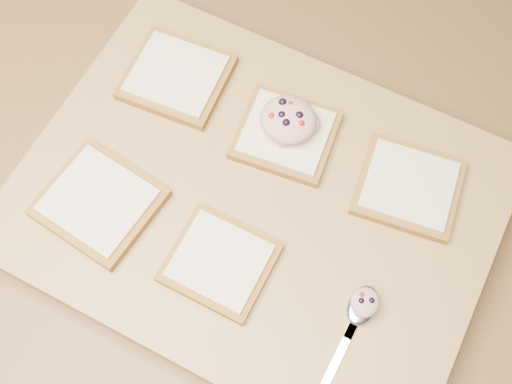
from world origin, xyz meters
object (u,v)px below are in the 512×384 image
at_px(cutting_board, 256,204).
at_px(bread_far_center, 286,134).
at_px(tuna_salad_dollop, 288,120).
at_px(spoon, 358,315).

xyz_separation_m(cutting_board, bread_far_center, (-0.00, 0.09, 0.03)).
xyz_separation_m(bread_far_center, tuna_salad_dollop, (-0.00, 0.01, 0.02)).
height_order(cutting_board, bread_far_center, bread_far_center).
xyz_separation_m(cutting_board, tuna_salad_dollop, (-0.01, 0.09, 0.05)).
height_order(cutting_board, tuna_salad_dollop, tuna_salad_dollop).
relative_size(bread_far_center, spoon, 0.78).
relative_size(tuna_salad_dollop, spoon, 0.42).
height_order(bread_far_center, spoon, bread_far_center).
relative_size(cutting_board, spoon, 3.40).
xyz_separation_m(bread_far_center, spoon, (0.17, -0.16, -0.00)).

